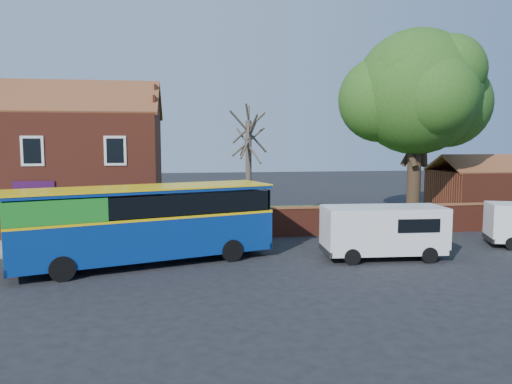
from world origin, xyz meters
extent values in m
plane|color=black|center=(0.00, 0.00, 0.00)|extent=(120.00, 120.00, 0.00)
cube|color=gray|center=(-7.00, 5.75, 0.06)|extent=(18.00, 3.50, 0.12)
cube|color=slate|center=(-7.00, 4.00, 0.07)|extent=(18.00, 0.15, 0.14)
cube|color=#426B28|center=(13.00, 13.00, 0.02)|extent=(26.00, 12.00, 0.04)
cube|color=maroon|center=(-7.00, 11.50, 3.25)|extent=(12.00, 8.00, 6.50)
cube|color=brown|center=(-7.00, 9.50, 7.50)|extent=(12.30, 4.08, 2.16)
cube|color=brown|center=(-7.00, 13.50, 7.50)|extent=(12.30, 4.08, 2.16)
cube|color=black|center=(-7.00, 7.47, 4.60)|extent=(1.10, 0.06, 1.50)
cube|color=#4C0F19|center=(-7.00, 7.45, 1.10)|extent=(0.95, 0.04, 2.10)
cube|color=silver|center=(-7.00, 7.47, 1.15)|extent=(1.20, 0.06, 2.30)
cube|color=#330C37|center=(-7.00, 7.44, 2.80)|extent=(2.00, 0.06, 0.60)
cube|color=maroon|center=(13.00, 7.00, 0.75)|extent=(22.00, 0.30, 1.50)
cube|color=brown|center=(13.00, 7.00, 1.55)|extent=(22.00, 0.38, 0.10)
cube|color=maroon|center=(22.00, 13.00, 1.50)|extent=(8.00, 5.00, 3.00)
cube|color=brown|center=(22.00, 11.75, 3.55)|extent=(8.20, 2.56, 1.24)
cube|color=brown|center=(22.00, 14.25, 3.55)|extent=(8.20, 2.56, 1.24)
cube|color=navy|center=(-1.22, 2.12, 1.21)|extent=(10.86, 5.74, 1.68)
cube|color=yellow|center=(-1.22, 2.12, 2.05)|extent=(10.89, 5.77, 0.10)
cube|color=black|center=(-1.22, 2.12, 2.55)|extent=(10.47, 5.63, 0.84)
cube|color=#209525|center=(-4.54, 1.05, 2.55)|extent=(4.24, 3.65, 0.90)
cube|color=navy|center=(-1.22, 2.12, 3.12)|extent=(10.86, 5.74, 0.14)
cube|color=yellow|center=(-1.22, 2.12, 3.20)|extent=(10.91, 5.79, 0.06)
cylinder|color=black|center=(-4.06, -0.10, 0.48)|extent=(0.99, 0.56, 0.95)
cylinder|color=black|center=(-4.82, 2.26, 0.48)|extent=(0.99, 0.56, 0.95)
cylinder|color=black|center=(2.38, 1.97, 0.48)|extent=(0.99, 0.56, 0.95)
cylinder|color=black|center=(1.62, 4.33, 0.48)|extent=(0.99, 0.56, 0.95)
cube|color=white|center=(8.94, 1.50, 1.29)|extent=(5.28, 2.34, 1.97)
cube|color=black|center=(11.26, 1.38, 1.61)|extent=(0.17, 1.76, 0.78)
cube|color=black|center=(11.48, 1.37, 0.41)|extent=(0.21, 2.07, 0.25)
cylinder|color=black|center=(7.23, 0.62, 0.34)|extent=(0.69, 0.26, 0.68)
cylinder|color=black|center=(7.33, 2.57, 0.34)|extent=(0.69, 0.26, 0.68)
cylinder|color=black|center=(10.54, 0.44, 0.34)|extent=(0.69, 0.26, 0.68)
cylinder|color=black|center=(10.64, 2.39, 0.34)|extent=(0.69, 0.26, 0.68)
cylinder|color=black|center=(15.58, 2.15, 0.31)|extent=(0.67, 0.42, 0.63)
cylinder|color=black|center=(16.17, 3.83, 0.31)|extent=(0.67, 0.42, 0.63)
cylinder|color=black|center=(14.99, 11.07, 2.49)|extent=(0.87, 0.87, 4.98)
sphere|color=#3D6D22|center=(14.99, 11.07, 8.12)|extent=(7.80, 7.80, 7.80)
sphere|color=#3D6D22|center=(17.26, 11.51, 7.47)|extent=(5.63, 5.63, 5.63)
sphere|color=#3D6D22|center=(12.93, 11.72, 7.69)|extent=(5.41, 5.41, 5.41)
cylinder|color=#4C4238|center=(4.26, 10.48, 3.14)|extent=(0.36, 0.36, 6.28)
cylinder|color=#4C4238|center=(4.26, 10.48, 5.38)|extent=(0.37, 3.06, 2.47)
cylinder|color=#4C4238|center=(4.26, 10.48, 5.16)|extent=(1.60, 2.26, 2.26)
cylinder|color=#4C4238|center=(4.26, 10.48, 5.61)|extent=(2.57, 1.18, 2.50)
camera|label=1|loc=(0.27, -18.74, 5.16)|focal=35.00mm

